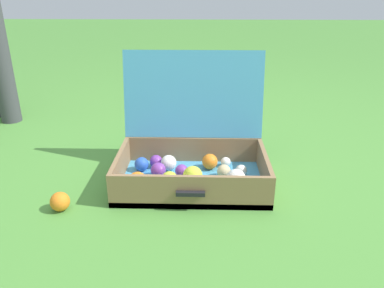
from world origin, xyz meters
TOP-DOWN VIEW (x-y plane):
  - ground_plane at (0.00, 0.00)m, footprint 16.00×16.00m
  - open_suitcase at (-0.10, 0.00)m, footprint 0.64×0.50m
  - stray_ball_on_grass at (-0.59, -0.26)m, footprint 0.07×0.07m

SIDE VIEW (x-z plane):
  - ground_plane at x=0.00m, z-range 0.00..0.00m
  - stray_ball_on_grass at x=-0.59m, z-range 0.00..0.07m
  - open_suitcase at x=-0.10m, z-range -0.15..0.38m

